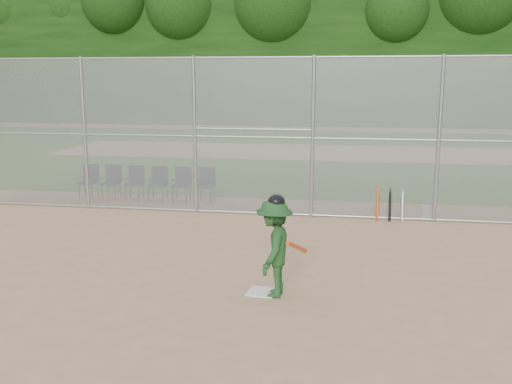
% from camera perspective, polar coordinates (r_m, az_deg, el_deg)
% --- Properties ---
extents(ground, '(100.00, 100.00, 0.00)m').
position_cam_1_polar(ground, '(9.90, -2.42, -9.08)').
color(ground, tan).
rests_on(ground, ground).
extents(grass_strip, '(100.00, 100.00, 0.00)m').
position_cam_1_polar(grass_strip, '(27.36, 5.37, 4.02)').
color(grass_strip, '#295F1C').
rests_on(grass_strip, ground).
extents(dirt_patch_far, '(24.00, 24.00, 0.00)m').
position_cam_1_polar(dirt_patch_far, '(27.36, 5.37, 4.03)').
color(dirt_patch_far, tan).
rests_on(dirt_patch_far, ground).
extents(backstop_fence, '(16.09, 0.09, 4.00)m').
position_cam_1_polar(backstop_fence, '(14.27, 1.66, 5.76)').
color(backstop_fence, gray).
rests_on(backstop_fence, ground).
extents(treeline, '(81.00, 60.00, 11.00)m').
position_cam_1_polar(treeline, '(29.21, 5.88, 15.27)').
color(treeline, black).
rests_on(treeline, ground).
extents(home_plate, '(0.50, 0.50, 0.02)m').
position_cam_1_polar(home_plate, '(9.47, 0.59, -9.95)').
color(home_plate, silver).
rests_on(home_plate, ground).
extents(batter_at_plate, '(0.87, 1.33, 1.67)m').
position_cam_1_polar(batter_at_plate, '(9.10, 1.84, -5.54)').
color(batter_at_plate, '#1C461E').
rests_on(batter_at_plate, ground).
extents(water_cooler, '(0.33, 0.33, 0.42)m').
position_cam_1_polar(water_cooler, '(14.98, 16.86, -1.66)').
color(water_cooler, white).
rests_on(water_cooler, ground).
extents(spare_bats, '(0.66, 0.31, 0.84)m').
position_cam_1_polar(spare_bats, '(14.36, 13.25, -1.17)').
color(spare_bats, '#D84C14').
rests_on(spare_bats, ground).
extents(chair_0, '(0.54, 0.52, 0.96)m').
position_cam_1_polar(chair_0, '(17.37, -16.44, 1.00)').
color(chair_0, '#0F1737').
rests_on(chair_0, ground).
extents(chair_1, '(0.54, 0.52, 0.96)m').
position_cam_1_polar(chair_1, '(17.08, -14.31, 0.94)').
color(chair_1, '#0F1737').
rests_on(chair_1, ground).
extents(chair_2, '(0.54, 0.52, 0.96)m').
position_cam_1_polar(chair_2, '(16.81, -12.10, 0.88)').
color(chair_2, '#0F1737').
rests_on(chair_2, ground).
extents(chair_3, '(0.54, 0.52, 0.96)m').
position_cam_1_polar(chair_3, '(16.56, -9.82, 0.82)').
color(chair_3, '#0F1737').
rests_on(chair_3, ground).
extents(chair_4, '(0.54, 0.52, 0.96)m').
position_cam_1_polar(chair_4, '(16.34, -7.48, 0.75)').
color(chair_4, '#0F1737').
rests_on(chair_4, ground).
extents(chair_5, '(0.54, 0.52, 0.96)m').
position_cam_1_polar(chair_5, '(16.15, -5.08, 0.68)').
color(chair_5, '#0F1737').
rests_on(chair_5, ground).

